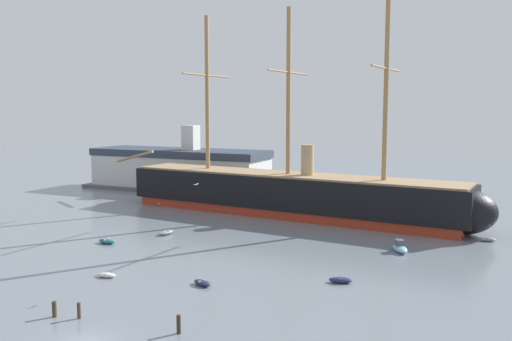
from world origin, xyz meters
The scene contains 14 objects.
tall_ship centered at (-4.17, 55.87, 3.92)m, with size 74.79×18.17×35.98m.
dinghy_foreground_left centered at (-9.81, 14.44, 0.26)m, with size 2.26×1.25×0.51m.
dinghy_near_centre centered at (1.33, 16.41, 0.29)m, with size 2.64×1.83×0.57m.
dinghy_mid_left centered at (-19.94, 26.58, 0.33)m, with size 2.86×1.39×0.66m.
dinghy_mid_right centered at (14.50, 23.39, 0.30)m, with size 2.74×1.75×0.60m.
dinghy_alongside_bow centered at (-15.43, 34.55, 0.33)m, with size 1.67×2.93×0.65m.
motorboat_alongside_stern centered at (18.16, 39.07, 0.55)m, with size 3.10×4.05×1.57m.
sailboat_far_left centered at (-28.71, 55.70, 0.57)m, with size 4.70×4.85×6.77m.
dinghy_far_right centered at (28.47, 50.01, 0.28)m, with size 2.56×1.55×0.56m.
mooring_piling_nearest centered at (-6.44, 3.30, 0.73)m, with size 0.41×0.41×1.46m, color #423323.
mooring_piling_left_pair centered at (-4.15, 3.94, 0.73)m, with size 0.34×0.34×1.47m, color #423323.
mooring_piling_right_pair centered at (5.76, 4.87, 0.80)m, with size 0.36×0.36×1.61m, color #382B1E.
dockside_warehouse_left centered at (-38.29, 74.30, 4.72)m, with size 45.79×14.81×15.04m.
seagull_in_flight centered at (-0.29, 18.06, 10.58)m, with size 0.41×1.15×0.13m.
Camera 1 is at (29.53, -31.75, 18.67)m, focal length 37.75 mm.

